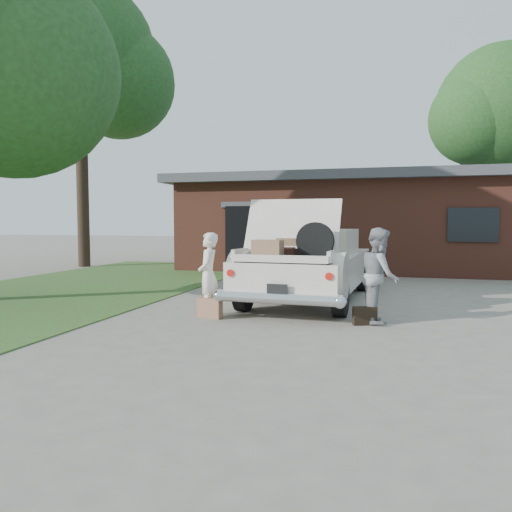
# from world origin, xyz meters

# --- Properties ---
(ground) EXTENTS (90.00, 90.00, 0.00)m
(ground) POSITION_xyz_m (0.00, 0.00, 0.00)
(ground) COLOR gray
(ground) RESTS_ON ground
(grass_strip) EXTENTS (6.00, 16.00, 0.02)m
(grass_strip) POSITION_xyz_m (-5.50, 3.00, 0.01)
(grass_strip) COLOR #2D4C1E
(grass_strip) RESTS_ON ground
(house) EXTENTS (12.80, 7.80, 3.30)m
(house) POSITION_xyz_m (0.98, 11.47, 1.67)
(house) COLOR brown
(house) RESTS_ON ground
(tree_back) EXTENTS (6.41, 5.57, 10.55)m
(tree_back) POSITION_xyz_m (-8.87, 8.57, 7.42)
(tree_back) COLOR #38281E
(tree_back) RESTS_ON ground
(tree_right) EXTENTS (6.32, 5.50, 9.19)m
(tree_right) POSITION_xyz_m (6.67, 15.87, 6.16)
(tree_right) COLOR #38281E
(tree_right) RESTS_ON ground
(sedan) EXTENTS (2.32, 5.45, 2.12)m
(sedan) POSITION_xyz_m (0.57, 2.92, 0.79)
(sedan) COLOR silver
(sedan) RESTS_ON ground
(woman_left) EXTENTS (0.50, 0.63, 1.50)m
(woman_left) POSITION_xyz_m (-0.89, 0.61, 0.75)
(woman_left) COLOR silver
(woman_left) RESTS_ON ground
(woman_right) EXTENTS (0.70, 0.85, 1.60)m
(woman_right) POSITION_xyz_m (2.09, 0.84, 0.80)
(woman_right) COLOR gray
(woman_right) RESTS_ON ground
(suitcase_left) EXTENTS (0.48, 0.24, 0.35)m
(suitcase_left) POSITION_xyz_m (-0.80, 0.42, 0.18)
(suitcase_left) COLOR #9E6D50
(suitcase_left) RESTS_ON ground
(suitcase_right) EXTENTS (0.41, 0.26, 0.30)m
(suitcase_right) POSITION_xyz_m (1.87, 0.56, 0.15)
(suitcase_right) COLOR black
(suitcase_right) RESTS_ON ground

